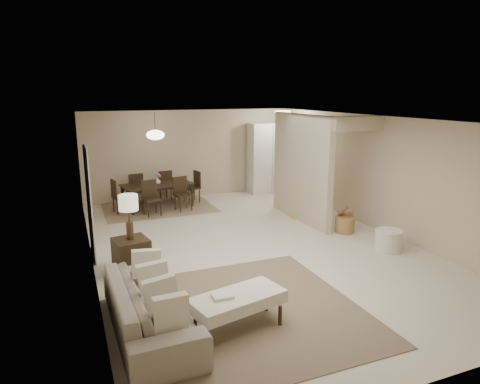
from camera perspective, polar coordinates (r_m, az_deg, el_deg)
name	(u,v)px	position (r m, az deg, el deg)	size (l,w,h in m)	color
floor	(252,245)	(8.60, 1.57, -7.14)	(9.00, 9.00, 0.00)	beige
ceiling	(253,119)	(8.08, 1.68, 9.72)	(9.00, 9.00, 0.00)	white
back_wall	(190,154)	(12.44, -6.73, 5.06)	(6.00, 6.00, 0.00)	#C4B294
left_wall	(88,198)	(7.59, -19.60, -0.82)	(9.00, 9.00, 0.00)	#C4B294
right_wall	(378,174)	(9.82, 17.89, 2.36)	(9.00, 9.00, 0.00)	#C4B294
partition	(301,168)	(10.15, 8.14, 3.19)	(0.15, 2.50, 2.50)	#C4B294
doorway	(89,203)	(8.23, -19.48, -1.42)	(0.04, 0.90, 2.04)	black
pantry_cabinet	(268,158)	(12.96, 3.80, 4.56)	(1.20, 0.55, 2.10)	silver
flush_light	(283,112)	(11.96, 5.70, 10.59)	(0.44, 0.44, 0.05)	white
living_rug	(243,312)	(6.18, 0.40, -15.66)	(3.20, 3.20, 0.01)	brown
sofa	(150,307)	(5.72, -11.93, -14.79)	(0.89, 2.28, 0.66)	gray
ottoman_bench	(238,301)	(5.70, -0.33, -14.30)	(1.33, 0.83, 0.44)	beige
side_table	(132,256)	(7.51, -14.26, -8.24)	(0.54, 0.54, 0.59)	black
table_lamp	(129,207)	(7.25, -14.65, -1.90)	(0.32, 0.32, 0.76)	#472E1E
round_pouf	(389,241)	(8.76, 19.19, -6.13)	(0.52, 0.52, 0.40)	beige
wicker_basket	(345,225)	(9.60, 13.79, -4.23)	(0.42, 0.42, 0.35)	olive
dining_rug	(159,207)	(11.55, -10.79, -2.01)	(2.80, 2.10, 0.01)	#8E7958
dining_table	(158,196)	(11.48, -10.85, -0.52)	(1.79, 1.00, 0.63)	black
dining_chairs	(158,191)	(11.45, -10.88, 0.07)	(2.38, 1.89, 0.87)	black
vase	(158,181)	(11.39, -10.94, 1.43)	(0.16, 0.16, 0.17)	white
yellow_mat	(308,215)	(10.78, 9.04, -3.04)	(1.00, 0.61, 0.01)	yellow
pendant_light	(155,135)	(11.21, -11.21, 7.48)	(0.46, 0.46, 0.71)	#472E1E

